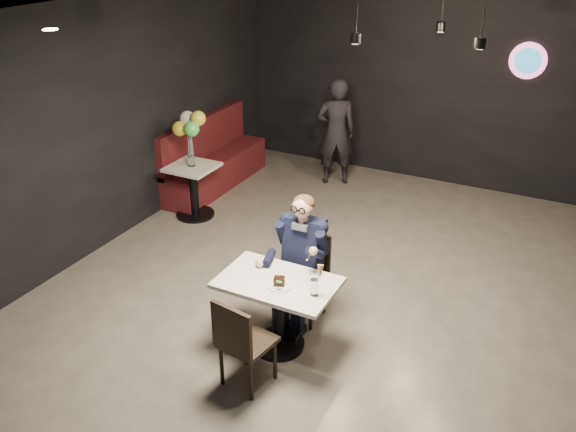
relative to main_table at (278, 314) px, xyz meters
The scene contains 17 objects.
floor 0.74m from the main_table, 28.80° to the left, with size 9.00×9.00×0.00m, color gray.
wall_sign 5.23m from the main_table, 74.08° to the left, with size 0.50×0.06×0.50m, color pink, non-canonical shape.
pendant_lights 3.45m from the main_table, 76.29° to the left, with size 1.40×1.20×0.36m, color black.
main_table is the anchor object (origin of this frame).
chair_far 0.56m from the main_table, 90.00° to the left, with size 0.42×0.46×0.92m, color black.
chair_near 0.57m from the main_table, 90.00° to the right, with size 0.42×0.46×0.92m, color black.
seated_man 0.65m from the main_table, 90.00° to the left, with size 0.60×0.80×1.44m, color black.
dessert_plate 0.39m from the main_table, 49.22° to the right, with size 0.24×0.24×0.01m, color white.
cake_slice 0.43m from the main_table, 51.68° to the right, with size 0.10×0.08×0.07m, color black.
mint_leaf 0.49m from the main_table, 57.60° to the right, with size 0.06×0.04×0.01m, color #2C812A.
sundae_glass 0.61m from the main_table, ahead, with size 0.07×0.07×0.16m, color silver.
wafer_cone 0.76m from the main_table, ahead, with size 0.06×0.06×0.12m, color tan.
booth_bench 4.04m from the main_table, 131.72° to the left, with size 0.54×2.15×1.08m, color #470F1A.
side_table 3.12m from the main_table, 139.85° to the left, with size 0.61×0.61×0.76m, color silver.
balloon_vase 3.15m from the main_table, 139.85° to the left, with size 0.10×0.10×0.15m, color silver.
balloon_bunch 3.23m from the main_table, 139.85° to the left, with size 0.37×0.37×0.61m, color yellow.
passerby 4.19m from the main_table, 105.69° to the left, with size 0.60×0.40×1.65m, color black.
Camera 1 is at (1.71, -4.53, 3.81)m, focal length 38.00 mm.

